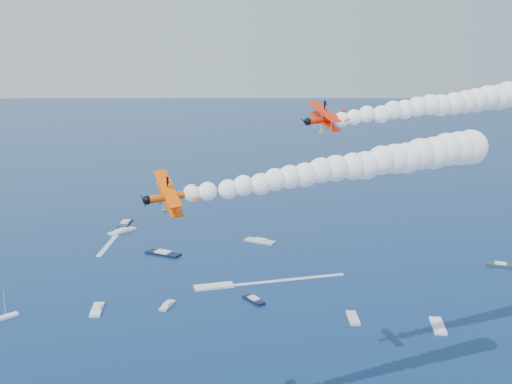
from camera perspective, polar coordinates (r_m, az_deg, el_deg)
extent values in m
cube|color=white|center=(195.70, -3.97, -8.78)|extent=(12.52, 4.03, 0.70)
cube|color=#2C303B|center=(271.13, -12.09, -2.84)|extent=(7.40, 13.14, 0.70)
cube|color=silver|center=(240.08, 0.38, -4.60)|extent=(11.59, 11.37, 0.70)
cube|color=black|center=(228.25, -8.67, -5.69)|extent=(12.97, 12.22, 0.70)
cube|color=silver|center=(175.54, 9.04, -11.55)|extent=(4.96, 9.12, 0.70)
cube|color=silver|center=(259.12, -12.39, -3.59)|extent=(12.33, 10.30, 0.70)
cube|color=white|center=(187.76, -22.32, -10.73)|extent=(6.91, 5.09, 0.70)
cube|color=white|center=(176.02, 16.62, -11.88)|extent=(6.91, 10.70, 0.70)
cube|color=white|center=(184.49, -14.63, -10.57)|extent=(4.59, 9.79, 0.70)
cube|color=silver|center=(183.26, -8.27, -10.44)|extent=(5.67, 7.27, 0.70)
cube|color=black|center=(185.06, -0.21, -10.06)|extent=(5.42, 8.76, 0.70)
cube|color=#2C323B|center=(230.19, 21.89, -6.34)|extent=(9.29, 7.77, 0.70)
cube|color=white|center=(201.91, 3.15, -8.16)|extent=(38.00, 2.08, 0.04)
cube|color=white|center=(247.71, -13.38, -4.49)|extent=(12.73, 37.00, 0.04)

